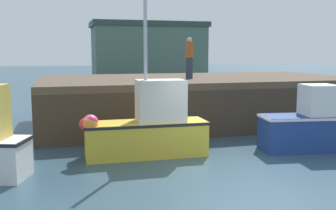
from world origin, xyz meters
The scene contains 6 objects.
ground centered at (0.00, 0.00, -0.05)m, with size 120.00×160.00×0.10m.
pier centered at (1.64, 6.35, 1.62)m, with size 13.08×6.60×1.97m.
fishing_boat_near_right centered at (-1.56, 1.91, 0.86)m, with size 3.75×1.21×4.72m.
fishing_boat_mid centered at (3.49, 1.29, 0.79)m, with size 3.02×1.52×2.06m.
dockworker centered at (1.13, 6.13, 2.81)m, with size 0.34×0.34×1.67m.
warehouse centered at (4.69, 29.93, 3.01)m, with size 11.35×5.55×5.98m.
Camera 1 is at (-3.99, -9.20, 3.07)m, focal length 42.04 mm.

